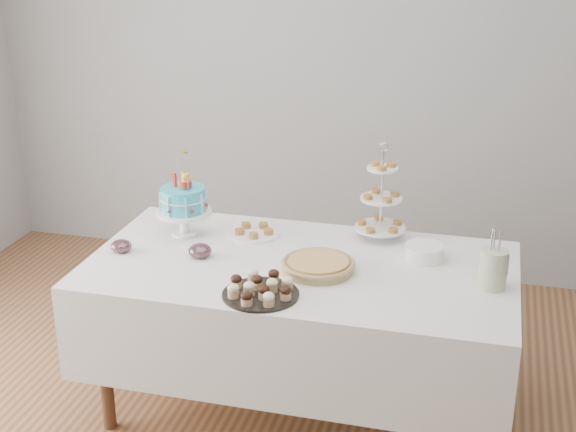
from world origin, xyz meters
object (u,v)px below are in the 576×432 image
(plate_stack, at_px, (424,252))
(jam_bowl_b, at_px, (121,246))
(pie, at_px, (318,265))
(birthday_cake, at_px, (184,213))
(jam_bowl_a, at_px, (200,251))
(utensil_pitcher, at_px, (493,267))
(tiered_stand, at_px, (381,199))
(table, at_px, (300,309))
(pastry_plate, at_px, (254,232))
(cupcake_tray, at_px, (261,288))

(plate_stack, height_order, jam_bowl_b, plate_stack)
(pie, xyz_separation_m, jam_bowl_b, (-0.93, -0.03, -0.00))
(birthday_cake, relative_size, jam_bowl_a, 3.84)
(utensil_pitcher, bearing_deg, tiered_stand, 119.27)
(birthday_cake, distance_m, jam_bowl_b, 0.35)
(plate_stack, distance_m, jam_bowl_a, 1.03)
(table, relative_size, pie, 5.85)
(jam_bowl_b, bearing_deg, pastry_plate, 33.46)
(jam_bowl_b, bearing_deg, tiered_stand, 22.66)
(jam_bowl_a, xyz_separation_m, utensil_pitcher, (1.30, 0.01, 0.06))
(pie, xyz_separation_m, jam_bowl_a, (-0.56, 0.01, 0.00))
(plate_stack, distance_m, utensil_pitcher, 0.38)
(tiered_stand, relative_size, utensil_pitcher, 1.83)
(cupcake_tray, relative_size, jam_bowl_b, 3.26)
(table, bearing_deg, cupcake_tray, -103.22)
(table, height_order, utensil_pitcher, utensil_pitcher)
(plate_stack, bearing_deg, tiered_stand, 139.27)
(tiered_stand, height_order, plate_stack, tiered_stand)
(pie, distance_m, plate_stack, 0.51)
(pie, height_order, tiered_stand, tiered_stand)
(pie, xyz_separation_m, pastry_plate, (-0.40, 0.33, -0.01))
(pastry_plate, distance_m, jam_bowl_a, 0.36)
(jam_bowl_b, bearing_deg, plate_stack, 11.25)
(jam_bowl_a, xyz_separation_m, jam_bowl_b, (-0.38, -0.04, -0.00))
(utensil_pitcher, bearing_deg, pastry_plate, 142.45)
(birthday_cake, bearing_deg, utensil_pitcher, 8.70)
(tiered_stand, bearing_deg, plate_stack, -40.73)
(birthday_cake, height_order, cupcake_tray, birthday_cake)
(birthday_cake, xyz_separation_m, utensil_pitcher, (1.47, -0.22, -0.02))
(cupcake_tray, height_order, utensil_pitcher, utensil_pitcher)
(table, bearing_deg, plate_stack, 19.80)
(cupcake_tray, xyz_separation_m, plate_stack, (0.62, 0.54, -0.00))
(pastry_plate, relative_size, jam_bowl_a, 2.34)
(pastry_plate, bearing_deg, birthday_cake, -165.08)
(pie, bearing_deg, birthday_cake, 161.41)
(plate_stack, relative_size, pastry_plate, 0.70)
(pastry_plate, distance_m, utensil_pitcher, 1.18)
(table, xyz_separation_m, pastry_plate, (-0.30, 0.28, 0.24))
(table, distance_m, tiered_stand, 0.65)
(tiered_stand, height_order, jam_bowl_b, tiered_stand)
(table, bearing_deg, pie, -30.52)
(birthday_cake, bearing_deg, jam_bowl_a, -37.26)
(pie, bearing_deg, tiered_stand, 65.55)
(cupcake_tray, relative_size, plate_stack, 1.81)
(tiered_stand, distance_m, jam_bowl_a, 0.90)
(plate_stack, xyz_separation_m, pastry_plate, (-0.84, 0.08, -0.02))
(plate_stack, xyz_separation_m, jam_bowl_a, (-1.00, -0.24, -0.00))
(pastry_plate, xyz_separation_m, jam_bowl_b, (-0.54, -0.36, 0.01))
(cupcake_tray, height_order, pastry_plate, cupcake_tray)
(birthday_cake, relative_size, utensil_pitcher, 1.59)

